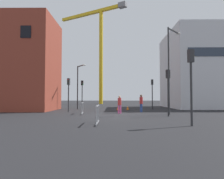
% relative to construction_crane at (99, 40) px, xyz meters
% --- Properties ---
extents(ground, '(160.00, 160.00, 0.00)m').
position_rel_construction_crane_xyz_m(ground, '(3.25, -30.58, -15.52)').
color(ground, black).
extents(brick_building, '(10.32, 6.49, 10.94)m').
position_rel_construction_crane_xyz_m(brick_building, '(-8.83, -23.55, -10.05)').
color(brick_building, brown).
rests_on(brick_building, ground).
extents(office_block, '(11.92, 10.82, 11.30)m').
position_rel_construction_crane_xyz_m(office_block, '(17.66, -17.30, -9.87)').
color(office_block, silver).
rests_on(office_block, ground).
extents(construction_crane, '(17.06, 9.84, 23.14)m').
position_rel_construction_crane_xyz_m(construction_crane, '(0.00, 0.00, 0.00)').
color(construction_crane, gold).
rests_on(construction_crane, ground).
extents(streetlamp_tall, '(1.66, 1.59, 7.94)m').
position_rel_construction_crane_xyz_m(streetlamp_tall, '(8.58, -29.03, -10.82)').
color(streetlamp_tall, '#2D2D30').
rests_on(streetlamp_tall, ground).
extents(streetlamp_short, '(1.37, 1.79, 5.68)m').
position_rel_construction_crane_xyz_m(streetlamp_short, '(-1.12, -21.47, -12.01)').
color(streetlamp_short, '#232326').
rests_on(streetlamp_short, ground).
extents(traffic_light_far, '(0.39, 0.35, 3.80)m').
position_rel_construction_crane_xyz_m(traffic_light_far, '(7.86, -30.88, -12.95)').
color(traffic_light_far, '#232326').
rests_on(traffic_light_far, ground).
extents(traffic_light_median, '(0.29, 0.39, 3.59)m').
position_rel_construction_crane_xyz_m(traffic_light_median, '(-1.41, -25.97, -13.09)').
color(traffic_light_median, '#2D2D30').
rests_on(traffic_light_median, ground).
extents(traffic_light_near, '(0.38, 0.36, 4.06)m').
position_rel_construction_crane_xyz_m(traffic_light_near, '(-1.26, -17.71, -12.80)').
color(traffic_light_near, black).
rests_on(traffic_light_near, ground).
extents(traffic_light_corner, '(0.26, 0.38, 3.91)m').
position_rel_construction_crane_xyz_m(traffic_light_corner, '(8.53, -20.97, -12.89)').
color(traffic_light_corner, '#232326').
rests_on(traffic_light_corner, ground).
extents(traffic_light_verge, '(0.39, 0.30, 4.15)m').
position_rel_construction_crane_xyz_m(traffic_light_verge, '(7.61, -36.26, -12.74)').
color(traffic_light_verge, '#2D2D30').
rests_on(traffic_light_verge, ground).
extents(pedestrian_walking, '(0.34, 0.34, 1.83)m').
position_rel_construction_crane_xyz_m(pedestrian_walking, '(6.31, -26.28, -14.44)').
color(pedestrian_walking, '#33519E').
rests_on(pedestrian_walking, ground).
extents(pedestrian_waiting, '(0.34, 0.34, 1.71)m').
position_rel_construction_crane_xyz_m(pedestrian_waiting, '(3.98, -28.03, -14.53)').
color(pedestrian_waiting, '#D14C8C').
rests_on(pedestrian_waiting, ground).
extents(safety_barrier_left_run, '(0.06, 1.99, 1.08)m').
position_rel_construction_crane_xyz_m(safety_barrier_left_run, '(2.47, -35.58, -14.96)').
color(safety_barrier_left_run, gray).
rests_on(safety_barrier_left_run, ground).
extents(safety_barrier_right_run, '(0.26, 2.20, 1.08)m').
position_rel_construction_crane_xyz_m(safety_barrier_right_run, '(0.52, -28.69, -14.95)').
color(safety_barrier_right_run, gray).
rests_on(safety_barrier_right_run, ground).
extents(traffic_cone_striped, '(0.46, 0.46, 0.47)m').
position_rel_construction_crane_xyz_m(traffic_cone_striped, '(5.16, -22.55, -15.30)').
color(traffic_cone_striped, black).
rests_on(traffic_cone_striped, ground).
extents(traffic_cone_by_barrier, '(0.52, 0.52, 0.52)m').
position_rel_construction_crane_xyz_m(traffic_cone_by_barrier, '(3.96, -23.32, -15.28)').
color(traffic_cone_by_barrier, black).
rests_on(traffic_cone_by_barrier, ground).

